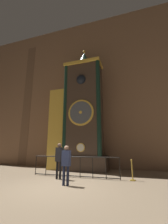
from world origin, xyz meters
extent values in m
plane|color=#847056|center=(0.00, 0.00, 0.00)|extent=(28.00, 28.00, 0.00)
cube|color=#846047|center=(0.00, 5.94, 6.61)|extent=(24.00, 0.30, 13.21)
cube|color=brown|center=(-6.60, 5.84, 5.95)|extent=(0.90, 0.12, 11.89)
cube|color=#423328|center=(-0.38, 4.55, 0.49)|extent=(3.27, 1.61, 0.97)
cube|color=#423328|center=(-0.38, 4.55, 4.46)|extent=(2.61, 1.40, 6.97)
cube|color=gold|center=(-0.38, 4.44, 7.84)|extent=(2.82, 1.54, 0.20)
cylinder|color=gold|center=(-0.38, 3.82, 1.52)|extent=(0.59, 0.05, 0.59)
cylinder|color=silver|center=(-0.38, 3.79, 1.52)|extent=(0.48, 0.03, 0.48)
cylinder|color=gold|center=(-0.38, 3.82, 3.90)|extent=(1.85, 0.07, 1.85)
cylinder|color=#4C515B|center=(-0.38, 3.77, 3.90)|extent=(1.59, 0.04, 1.59)
cylinder|color=gold|center=(-0.38, 3.75, 3.90)|extent=(0.22, 0.03, 0.22)
cube|color=black|center=(-0.38, 4.34, 6.41)|extent=(0.91, 0.42, 0.91)
sphere|color=black|center=(-0.38, 3.91, 6.41)|extent=(0.73, 0.73, 0.73)
cylinder|color=#142D23|center=(-1.62, 3.94, 4.46)|extent=(0.32, 0.32, 6.97)
cylinder|color=#142D23|center=(0.87, 3.94, 4.46)|extent=(0.32, 0.32, 6.97)
cylinder|color=gold|center=(-0.38, 4.55, 8.09)|extent=(0.93, 0.93, 0.30)
cone|color=#163227|center=(-0.38, 4.55, 8.68)|extent=(0.88, 0.88, 0.87)
sphere|color=gold|center=(-0.38, 4.55, 9.23)|extent=(0.20, 0.20, 0.20)
cube|color=brown|center=(-2.35, 4.60, 2.96)|extent=(1.24, 1.19, 5.92)
cube|color=gold|center=(-2.35, 3.99, 2.96)|extent=(1.30, 0.06, 5.92)
cylinder|color=black|center=(-2.54, 2.11, 0.52)|extent=(0.04, 0.04, 1.05)
cylinder|color=black|center=(-1.85, 2.11, 0.52)|extent=(0.04, 0.04, 1.05)
cylinder|color=black|center=(-1.17, 2.11, 0.52)|extent=(0.04, 0.04, 1.05)
cylinder|color=black|center=(-0.48, 2.11, 0.52)|extent=(0.04, 0.04, 1.05)
cylinder|color=black|center=(0.20, 2.11, 0.52)|extent=(0.04, 0.04, 1.05)
cylinder|color=black|center=(0.88, 2.11, 0.52)|extent=(0.04, 0.04, 1.05)
cylinder|color=black|center=(1.57, 2.11, 0.52)|extent=(0.04, 0.04, 1.05)
cylinder|color=black|center=(2.25, 2.11, 0.52)|extent=(0.04, 0.04, 1.05)
cylinder|color=black|center=(-0.14, 2.11, 1.03)|extent=(4.79, 0.05, 0.05)
cylinder|color=black|center=(-0.14, 2.11, 0.06)|extent=(4.79, 0.04, 0.04)
cylinder|color=black|center=(-0.77, 1.38, 0.41)|extent=(0.11, 0.11, 0.83)
cylinder|color=black|center=(-0.59, 1.38, 0.41)|extent=(0.11, 0.11, 0.83)
cube|color=black|center=(-0.68, 1.38, 1.18)|extent=(0.38, 0.28, 0.70)
sphere|color=brown|center=(-0.68, 1.38, 1.63)|extent=(0.22, 0.22, 0.22)
cylinder|color=#1B213A|center=(0.11, 0.31, 0.38)|extent=(0.11, 0.11, 0.76)
cylinder|color=#1B213A|center=(0.29, 0.31, 0.38)|extent=(0.11, 0.11, 0.76)
cube|color=navy|center=(0.20, 0.31, 1.08)|extent=(0.35, 0.24, 0.63)
sphere|color=#8C664C|center=(0.20, 0.31, 1.49)|extent=(0.21, 0.21, 0.21)
cylinder|color=#B28E33|center=(2.81, 2.17, 0.02)|extent=(0.28, 0.28, 0.04)
cylinder|color=#B28E33|center=(2.81, 2.17, 0.44)|extent=(0.06, 0.06, 0.89)
sphere|color=#B28E33|center=(2.81, 2.17, 0.92)|extent=(0.09, 0.09, 0.09)
camera|label=1|loc=(2.96, -5.77, 1.51)|focal=24.00mm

